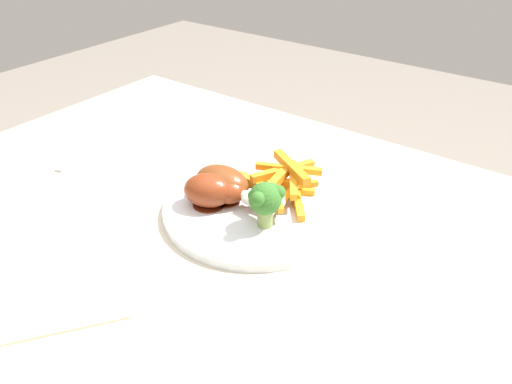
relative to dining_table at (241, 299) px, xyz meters
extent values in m
cube|color=beige|center=(0.00, 0.00, 0.10)|extent=(1.05, 0.71, 0.03)
cylinder|color=#9C9582|center=(-0.47, 0.30, -0.26)|extent=(0.06, 0.06, 0.71)
cylinder|color=silver|center=(-0.01, 0.05, 0.13)|extent=(0.25, 0.25, 0.01)
cylinder|color=#8CA354|center=(0.03, 0.02, 0.14)|extent=(0.02, 0.02, 0.02)
sphere|color=#346C27|center=(0.03, 0.02, 0.17)|extent=(0.04, 0.04, 0.04)
sphere|color=#346C27|center=(0.02, 0.03, 0.17)|extent=(0.01, 0.01, 0.01)
sphere|color=#346C27|center=(0.03, 0.03, 0.17)|extent=(0.02, 0.02, 0.02)
sphere|color=#346C27|center=(0.03, 0.00, 0.18)|extent=(0.02, 0.02, 0.02)
sphere|color=#346C27|center=(0.03, 0.03, 0.18)|extent=(0.01, 0.01, 0.01)
sphere|color=#346C27|center=(0.04, 0.03, 0.18)|extent=(0.02, 0.02, 0.02)
sphere|color=#346C27|center=(0.01, 0.01, 0.17)|extent=(0.01, 0.01, 0.01)
cube|color=orange|center=(0.00, 0.10, 0.14)|extent=(0.09, 0.05, 0.01)
cube|color=orange|center=(0.01, 0.07, 0.15)|extent=(0.08, 0.08, 0.01)
cube|color=orange|center=(0.01, 0.11, 0.17)|extent=(0.08, 0.06, 0.01)
cube|color=#F9A022|center=(0.02, 0.09, 0.16)|extent=(0.05, 0.07, 0.01)
cube|color=orange|center=(0.01, 0.11, 0.14)|extent=(0.06, 0.07, 0.01)
cube|color=orange|center=(0.01, 0.08, 0.14)|extent=(0.02, 0.08, 0.01)
cube|color=orange|center=(0.03, 0.09, 0.14)|extent=(0.07, 0.08, 0.01)
cube|color=orange|center=(-0.02, 0.07, 0.15)|extent=(0.08, 0.02, 0.01)
cube|color=orange|center=(0.00, 0.11, 0.16)|extent=(0.09, 0.05, 0.01)
cube|color=orange|center=(0.00, 0.09, 0.15)|extent=(0.06, 0.04, 0.01)
cube|color=orange|center=(0.00, 0.09, 0.16)|extent=(0.02, 0.08, 0.01)
cube|color=orange|center=(-0.01, 0.11, 0.16)|extent=(0.05, 0.09, 0.01)
cube|color=orange|center=(0.02, 0.08, 0.15)|extent=(0.02, 0.07, 0.01)
cylinder|color=#5B1E0E|center=(-0.06, 0.01, 0.13)|extent=(0.04, 0.04, 0.00)
ellipsoid|color=maroon|center=(-0.06, 0.01, 0.15)|extent=(0.08, 0.07, 0.05)
cylinder|color=beige|center=(-0.01, 0.04, 0.15)|extent=(0.04, 0.03, 0.01)
sphere|color=silver|center=(0.00, 0.05, 0.15)|extent=(0.02, 0.02, 0.02)
cylinder|color=#54230F|center=(-0.06, 0.04, 0.13)|extent=(0.05, 0.05, 0.00)
ellipsoid|color=brown|center=(-0.06, 0.04, 0.15)|extent=(0.08, 0.06, 0.05)
cylinder|color=beige|center=(0.01, 0.04, 0.15)|extent=(0.05, 0.02, 0.01)
sphere|color=silver|center=(0.03, 0.05, 0.15)|extent=(0.02, 0.02, 0.02)
cylinder|color=#5E1D0D|center=(-0.06, 0.04, 0.13)|extent=(0.05, 0.05, 0.00)
ellipsoid|color=maroon|center=(-0.06, 0.04, 0.15)|extent=(0.08, 0.07, 0.04)
cylinder|color=beige|center=(0.01, 0.03, 0.15)|extent=(0.04, 0.02, 0.01)
sphere|color=silver|center=(0.03, 0.02, 0.15)|extent=(0.02, 0.02, 0.02)
cube|color=silver|center=(-0.35, 0.05, 0.12)|extent=(0.06, 0.19, 0.00)
cube|color=beige|center=(-0.11, -0.21, 0.12)|extent=(0.21, 0.22, 0.00)
camera|label=1|loc=(0.32, -0.41, 0.51)|focal=35.27mm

